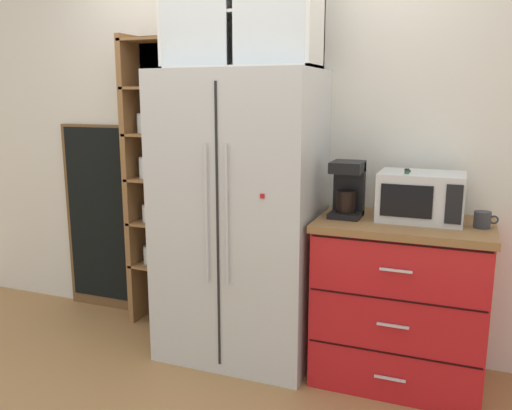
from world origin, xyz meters
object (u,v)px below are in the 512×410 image
refrigerator (240,218)px  bottle_cobalt (407,198)px  coffee_maker (348,189)px  mug_charcoal (483,220)px  microwave (421,197)px  chalkboard_menu (101,218)px  bottle_green (405,199)px  mug_red (406,212)px

refrigerator → bottle_cobalt: refrigerator is taller
coffee_maker → mug_charcoal: 0.71m
microwave → coffee_maker: 0.39m
coffee_maker → bottle_cobalt: size_ratio=1.15×
microwave → coffee_maker: coffee_maker is taller
coffee_maker → chalkboard_menu: bearing=172.3°
refrigerator → microwave: bearing=4.4°
bottle_green → chalkboard_menu: (-2.20, 0.29, -0.35)m
bottle_cobalt → bottle_green: (0.00, -0.07, 0.01)m
refrigerator → mug_red: 0.96m
microwave → mug_red: 0.11m
microwave → mug_charcoal: microwave is taller
mug_charcoal → chalkboard_menu: size_ratio=0.09×
microwave → bottle_green: size_ratio=1.53×
bottle_cobalt → refrigerator: bearing=-175.5°
coffee_maker → mug_red: bearing=1.8°
microwave → chalkboard_menu: size_ratio=0.32×
microwave → mug_red: size_ratio=3.86×
mug_charcoal → mug_red: bearing=175.1°
microwave → bottle_green: bottle_green is taller
mug_charcoal → refrigerator: bearing=-179.4°
mug_charcoal → bottle_cobalt: size_ratio=0.44×
refrigerator → microwave: 1.04m
microwave → bottle_green: bearing=-134.2°
refrigerator → mug_red: refrigerator is taller
microwave → chalkboard_menu: (-2.27, 0.21, -0.36)m
mug_red → bottle_cobalt: bearing=93.6°
coffee_maker → microwave: bearing=6.2°
microwave → mug_red: microwave is taller
microwave → bottle_green: 0.10m
microwave → bottle_green: (-0.07, -0.08, -0.00)m
coffee_maker → chalkboard_menu: size_ratio=0.22×
microwave → coffee_maker: (-0.39, -0.04, 0.03)m
mug_red → chalkboard_menu: size_ratio=0.08×
chalkboard_menu → bottle_green: bearing=-7.5°
bottle_cobalt → chalkboard_menu: chalkboard_menu is taller
microwave → bottle_cobalt: bottle_cobalt is taller
refrigerator → microwave: (1.02, 0.08, 0.19)m
mug_red → refrigerator: bearing=-177.2°
coffee_maker → bottle_green: 0.32m
mug_charcoal → chalkboard_menu: 2.61m
mug_charcoal → mug_red: size_ratio=1.04×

